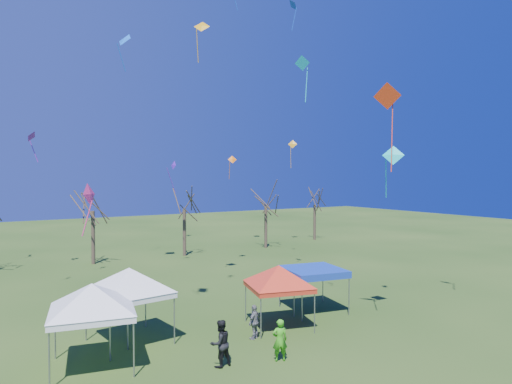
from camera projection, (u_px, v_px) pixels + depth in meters
ground at (271, 348)px, 20.32m from camera, size 140.00×140.00×0.00m
tree_2 at (93, 192)px, 39.56m from camera, size 3.71×3.71×8.18m
tree_3 at (184, 193)px, 43.71m from camera, size 3.59×3.59×7.91m
tree_4 at (266, 191)px, 48.59m from camera, size 3.58×3.58×7.89m
tree_5 at (315, 192)px, 54.76m from camera, size 3.39×3.39×7.46m
tent_white_west at (92, 289)px, 18.13m from camera, size 4.36×4.36×3.93m
tent_white_mid at (129, 273)px, 20.91m from camera, size 4.50×4.50×4.00m
tent_red at (279, 269)px, 23.02m from camera, size 4.00×4.00×3.66m
tent_blue at (313, 272)px, 25.85m from camera, size 3.61×3.61×2.43m
person_grey at (255, 322)px, 21.44m from camera, size 1.02×0.80×1.62m
person_green at (280, 340)px, 18.88m from camera, size 0.74×0.61×1.75m
person_dark at (220, 343)px, 18.32m from camera, size 0.99×0.81×1.89m
kite_27 at (393, 156)px, 23.34m from camera, size 1.14×1.21×2.73m
kite_13 at (31, 137)px, 35.70m from camera, size 1.08×1.15×2.46m
kite_11 at (124, 39)px, 34.38m from camera, size 1.36×1.59×2.86m
kite_22 at (173, 166)px, 40.24m from camera, size 0.89×0.92×2.86m
kite_19 at (232, 160)px, 38.34m from camera, size 0.85×0.68×2.01m
kite_1 at (90, 195)px, 20.36m from camera, size 0.86×0.94×2.38m
kite_5 at (387, 97)px, 21.43m from camera, size 1.14×1.30×4.22m
kite_12 at (293, 145)px, 50.66m from camera, size 1.04×0.99×3.19m
kite_18 at (293, 5)px, 30.30m from camera, size 0.81×0.98×2.13m
kite_24 at (202, 27)px, 29.03m from camera, size 1.27×1.18×2.68m
kite_17 at (303, 64)px, 28.23m from camera, size 0.92×1.00×2.95m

